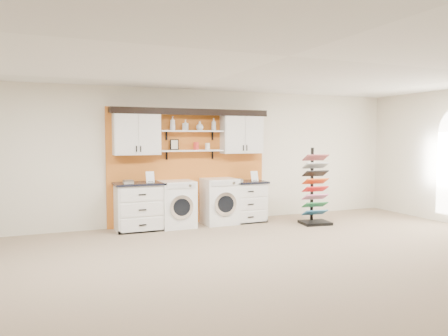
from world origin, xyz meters
name	(u,v)px	position (x,y,z in m)	size (l,w,h in m)	color
floor	(287,278)	(0.00, 0.00, 0.00)	(10.00, 10.00, 0.00)	gray
ceiling	(289,56)	(0.00, 0.00, 2.80)	(10.00, 10.00, 0.00)	white
wall_back	(189,157)	(0.00, 4.00, 1.40)	(10.00, 10.00, 0.00)	silver
accent_panel	(189,166)	(0.00, 3.96, 1.20)	(3.40, 0.07, 2.40)	#C56821
upper_cabinet_left	(136,133)	(-1.13, 3.79, 1.88)	(0.90, 0.35, 0.84)	white
upper_cabinet_right	(242,134)	(1.13, 3.79, 1.88)	(0.90, 0.35, 0.84)	white
shelf_lower	(192,151)	(0.00, 3.80, 1.53)	(1.32, 0.28, 0.03)	white
shelf_upper	(191,131)	(0.00, 3.80, 1.93)	(1.32, 0.28, 0.03)	white
crown_molding	(191,112)	(0.00, 3.81, 2.33)	(3.30, 0.41, 0.13)	black
picture_frame	(174,145)	(-0.35, 3.85, 1.66)	(0.18, 0.02, 0.22)	black
canister_red	(196,146)	(0.10, 3.80, 1.62)	(0.11, 0.11, 0.16)	red
canister_cream	(207,146)	(0.35, 3.80, 1.61)	(0.10, 0.10, 0.14)	silver
base_cabinet_left	(139,206)	(-1.13, 3.64, 0.46)	(0.95, 0.66, 0.93)	white
base_cabinet_right	(244,201)	(1.13, 3.64, 0.44)	(0.89, 0.66, 0.87)	white
washer	(177,204)	(-0.37, 3.64, 0.47)	(0.67, 0.71, 0.93)	white
dryer	(219,201)	(0.55, 3.64, 0.47)	(0.68, 0.71, 0.95)	white
sample_rack	(315,199)	(2.37, 2.84, 0.51)	(0.64, 0.56, 1.59)	black
soap_bottle_a	(173,123)	(-0.40, 3.80, 2.09)	(0.11, 0.11, 0.28)	silver
soap_bottle_b	(185,125)	(-0.13, 3.80, 2.05)	(0.10, 0.10, 0.22)	silver
soap_bottle_c	(200,126)	(0.18, 3.80, 2.04)	(0.15, 0.15, 0.19)	silver
soap_bottle_d	(214,124)	(0.49, 3.80, 2.07)	(0.10, 0.10, 0.26)	silver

